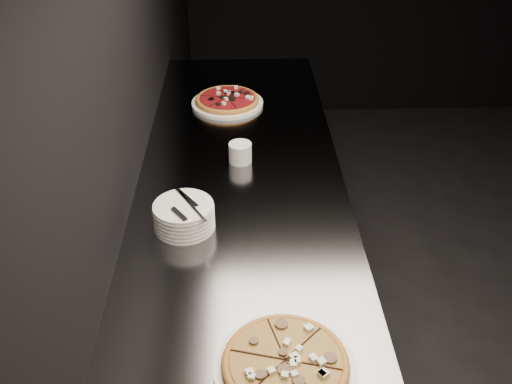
{
  "coord_description": "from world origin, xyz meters",
  "views": [
    {
      "loc": [
        -2.13,
        -1.69,
        2.03
      ],
      "look_at": [
        -2.08,
        -0.1,
        0.95
      ],
      "focal_mm": 40.0,
      "sensor_mm": 36.0,
      "label": 1
    }
  ],
  "objects_px": {
    "cutlery": "(185,207)",
    "counter": "(243,280)",
    "pizza_tomato": "(227,101)",
    "pizza_mushroom": "(285,365)",
    "plate_stack": "(184,216)",
    "ramekin": "(240,152)"
  },
  "relations": [
    {
      "from": "cutlery",
      "to": "counter",
      "type": "bearing_deg",
      "value": 20.45
    },
    {
      "from": "cutlery",
      "to": "pizza_tomato",
      "type": "bearing_deg",
      "value": 47.05
    },
    {
      "from": "counter",
      "to": "pizza_tomato",
      "type": "distance_m",
      "value": 0.81
    },
    {
      "from": "pizza_mushroom",
      "to": "pizza_tomato",
      "type": "height_order",
      "value": "pizza_mushroom"
    },
    {
      "from": "counter",
      "to": "pizza_tomato",
      "type": "height_order",
      "value": "pizza_tomato"
    },
    {
      "from": "plate_stack",
      "to": "cutlery",
      "type": "height_order",
      "value": "cutlery"
    },
    {
      "from": "cutlery",
      "to": "ramekin",
      "type": "bearing_deg",
      "value": 31.88
    },
    {
      "from": "counter",
      "to": "ramekin",
      "type": "height_order",
      "value": "ramekin"
    },
    {
      "from": "plate_stack",
      "to": "ramekin",
      "type": "bearing_deg",
      "value": 65.86
    },
    {
      "from": "pizza_mushroom",
      "to": "cutlery",
      "type": "bearing_deg",
      "value": 116.01
    },
    {
      "from": "counter",
      "to": "ramekin",
      "type": "bearing_deg",
      "value": 90.43
    },
    {
      "from": "counter",
      "to": "plate_stack",
      "type": "height_order",
      "value": "plate_stack"
    },
    {
      "from": "ramekin",
      "to": "pizza_mushroom",
      "type": "bearing_deg",
      "value": -84.2
    },
    {
      "from": "pizza_tomato",
      "to": "ramekin",
      "type": "height_order",
      "value": "ramekin"
    },
    {
      "from": "pizza_tomato",
      "to": "plate_stack",
      "type": "relative_size",
      "value": 1.74
    },
    {
      "from": "counter",
      "to": "pizza_mushroom",
      "type": "bearing_deg",
      "value": -83.16
    },
    {
      "from": "pizza_mushroom",
      "to": "plate_stack",
      "type": "bearing_deg",
      "value": 116.05
    },
    {
      "from": "pizza_tomato",
      "to": "cutlery",
      "type": "bearing_deg",
      "value": -97.34
    },
    {
      "from": "ramekin",
      "to": "plate_stack",
      "type": "bearing_deg",
      "value": -114.14
    },
    {
      "from": "pizza_mushroom",
      "to": "cutlery",
      "type": "xyz_separation_m",
      "value": [
        -0.27,
        0.56,
        0.07
      ]
    },
    {
      "from": "ramekin",
      "to": "cutlery",
      "type": "bearing_deg",
      "value": -112.5
    },
    {
      "from": "pizza_mushroom",
      "to": "ramekin",
      "type": "relative_size",
      "value": 4.28
    }
  ]
}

